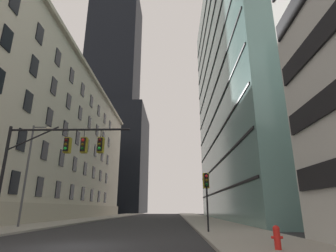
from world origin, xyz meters
The scene contains 9 objects.
ground_plane centered at (0.00, 0.00, -0.05)m, with size 102.00×160.00×0.10m, color #28282B.
sidewalk_right centered at (8.50, 0.00, 0.07)m, with size 5.00×160.00×0.15m, color gray.
station_building centered at (-17.64, 27.63, 13.00)m, with size 13.95×67.28×26.05m.
dark_skyscraper centered at (-21.94, 91.30, 56.74)m, with size 29.95×29.95×187.97m.
glass_office_midrise centered at (18.10, 28.81, 22.66)m, with size 14.30×41.96×45.32m.
traffic_signal_mast centered at (-3.14, 4.56, 5.13)m, with size 8.35×0.63×6.82m.
traffic_light_near_right centered at (6.62, 6.18, 3.23)m, with size 0.40×0.63×3.84m.
street_lamppost centered at (-8.56, 10.91, 5.30)m, with size 1.80×0.32×8.90m.
fire_hydrant centered at (8.22, -1.76, 0.61)m, with size 0.42×0.26×0.85m.
Camera 1 is at (4.36, -12.54, 1.59)m, focal length 28.30 mm.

